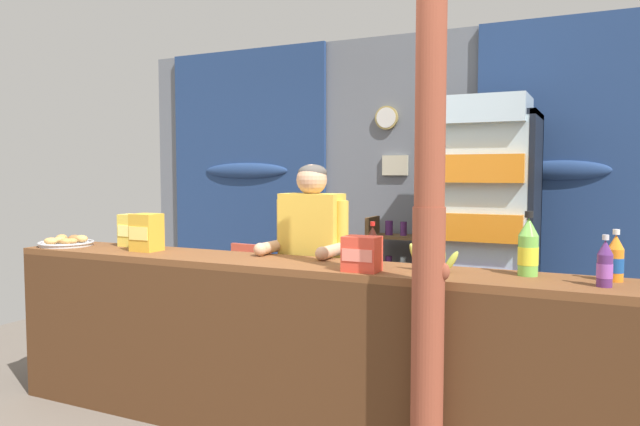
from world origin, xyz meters
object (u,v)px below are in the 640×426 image
at_px(timber_post, 429,220).
at_px(bottle_shelf_rack, 396,278).
at_px(soda_bottle_lime_soda, 528,248).
at_px(soda_bottle_grape_soda, 605,265).
at_px(soda_bottle_cola, 373,246).
at_px(snack_box_instant_noodle, 133,230).
at_px(plastic_lawn_chair, 242,288).
at_px(pastry_tray, 66,242).
at_px(drink_fridge, 482,222).
at_px(stall_counter, 272,334).
at_px(soda_bottle_orange_soda, 615,259).
at_px(snack_box_choco_powder, 147,232).
at_px(banana_bunch, 431,259).
at_px(snack_box_crackers, 362,254).
at_px(shopkeeper, 311,256).

relative_size(timber_post, bottle_shelf_rack, 2.43).
distance_m(soda_bottle_lime_soda, soda_bottle_grape_soda, 0.37).
bearing_deg(soda_bottle_cola, soda_bottle_lime_soda, -1.26).
distance_m(timber_post, snack_box_instant_noodle, 2.22).
bearing_deg(bottle_shelf_rack, soda_bottle_grape_soda, -51.69).
xyz_separation_m(soda_bottle_grape_soda, snack_box_instant_noodle, (-2.87, 0.20, 0.01)).
bearing_deg(soda_bottle_lime_soda, timber_post, -132.09).
bearing_deg(snack_box_instant_noodle, soda_bottle_lime_soda, -1.22).
distance_m(bottle_shelf_rack, plastic_lawn_chair, 1.35).
bearing_deg(soda_bottle_grape_soda, pastry_tray, 179.52).
xyz_separation_m(drink_fridge, bottle_shelf_rack, (-0.79, 0.34, -0.54)).
xyz_separation_m(stall_counter, soda_bottle_orange_soda, (1.68, 0.22, 0.49)).
distance_m(soda_bottle_cola, snack_box_choco_powder, 1.48).
bearing_deg(snack_box_choco_powder, drink_fridge, 43.04).
bearing_deg(banana_bunch, bottle_shelf_rack, 112.95).
height_order(soda_bottle_grape_soda, soda_bottle_cola, soda_bottle_cola).
bearing_deg(soda_bottle_cola, soda_bottle_grape_soda, -8.33).
relative_size(snack_box_choco_powder, banana_bunch, 0.86).
bearing_deg(soda_bottle_cola, drink_fridge, 79.10).
bearing_deg(snack_box_choco_powder, timber_post, -9.51).
height_order(timber_post, drink_fridge, timber_post).
xyz_separation_m(drink_fridge, plastic_lawn_chair, (-1.99, -0.25, -0.63)).
height_order(soda_bottle_lime_soda, soda_bottle_grape_soda, soda_bottle_lime_soda).
relative_size(soda_bottle_grape_soda, pastry_tray, 0.63).
relative_size(timber_post, soda_bottle_grape_soda, 11.78).
bearing_deg(plastic_lawn_chair, snack_box_choco_powder, -81.43).
height_order(stall_counter, soda_bottle_lime_soda, soda_bottle_lime_soda).
bearing_deg(plastic_lawn_chair, pastry_tray, -108.26).
relative_size(soda_bottle_grape_soda, snack_box_crackers, 1.28).
distance_m(plastic_lawn_chair, soda_bottle_orange_soda, 3.21).
bearing_deg(soda_bottle_lime_soda, soda_bottle_grape_soda, -24.08).
bearing_deg(timber_post, stall_counter, 167.26).
relative_size(drink_fridge, snack_box_instant_noodle, 9.46).
height_order(timber_post, pastry_tray, timber_post).
bearing_deg(soda_bottle_lime_soda, snack_box_crackers, -163.46).
xyz_separation_m(soda_bottle_lime_soda, snack_box_crackers, (-0.77, -0.23, -0.04)).
bearing_deg(shopkeeper, timber_post, -36.88).
relative_size(soda_bottle_grape_soda, snack_box_instant_noodle, 1.05).
bearing_deg(drink_fridge, stall_counter, -114.43).
height_order(plastic_lawn_chair, soda_bottle_cola, soda_bottle_cola).
distance_m(stall_counter, shopkeeper, 0.61).
relative_size(timber_post, snack_box_choco_powder, 11.34).
bearing_deg(banana_bunch, stall_counter, -171.16).
height_order(drink_fridge, soda_bottle_orange_soda, drink_fridge).
bearing_deg(bottle_shelf_rack, drink_fridge, -23.60).
relative_size(soda_bottle_orange_soda, soda_bottle_grape_soda, 1.05).
bearing_deg(snack_box_crackers, soda_bottle_grape_soda, 4.13).
height_order(soda_bottle_cola, snack_box_choco_powder, snack_box_choco_powder).
bearing_deg(soda_bottle_lime_soda, snack_box_instant_noodle, 178.78).
xyz_separation_m(snack_box_instant_noodle, snack_box_choco_powder, (0.25, -0.15, 0.01)).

